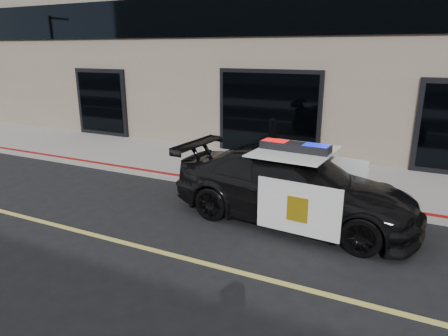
% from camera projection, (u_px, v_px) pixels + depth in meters
% --- Properties ---
extents(ground, '(120.00, 120.00, 0.00)m').
position_uv_depth(ground, '(183.00, 258.00, 6.89)').
color(ground, black).
rests_on(ground, ground).
extents(sidewalk_n, '(60.00, 3.50, 0.15)m').
position_uv_depth(sidewalk_n, '(280.00, 173.00, 11.40)').
color(sidewalk_n, gray).
rests_on(sidewalk_n, ground).
extents(police_car, '(2.81, 5.39, 1.67)m').
position_uv_depth(police_car, '(293.00, 186.00, 8.26)').
color(police_car, black).
rests_on(police_car, ground).
extents(fire_hydrant, '(0.33, 0.46, 0.73)m').
position_uv_depth(fire_hydrant, '(206.00, 161.00, 11.02)').
color(fire_hydrant, silver).
rests_on(fire_hydrant, sidewalk_n).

